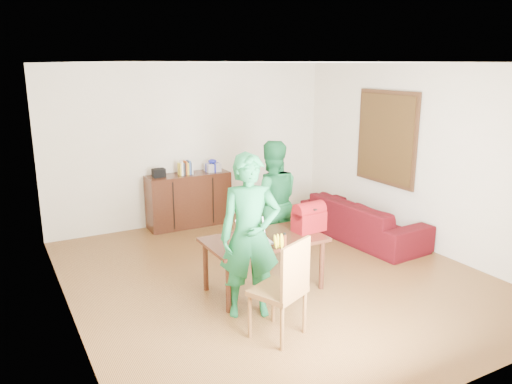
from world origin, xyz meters
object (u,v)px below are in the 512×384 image
person_far (271,202)px  bottle (284,240)px  red_bag (309,220)px  chair (279,308)px  table (264,244)px  person_near (250,236)px  laptop (256,239)px  sofa (362,219)px

person_far → bottle: size_ratio=10.64×
bottle → red_bag: bearing=29.8°
person_far → chair: bearing=80.2°
table → red_bag: bearing=-3.1°
chair → person_near: person_near is taller
table → person_far: bearing=54.4°
chair → bottle: (0.47, 0.66, 0.44)m
laptop → table: bearing=36.1°
table → red_bag: red_bag is taller
table → laptop: bearing=-150.6°
table → sofa: table is taller
person_far → sofa: person_far is taller
chair → person_near: bearing=68.5°
chair → laptop: size_ratio=2.77×
person_near → sofa: person_near is taller
chair → sofa: size_ratio=0.49×
laptop → sofa: laptop is taller
table → bottle: bearing=-79.5°
table → laptop: 0.23m
person_near → table: bearing=67.5°
table → person_far: 0.96m
bottle → table: bearing=100.4°
table → bottle: bottle is taller
sofa → person_near: bearing=112.2°
bottle → person_near: bearing=-169.6°
person_far → sofa: bearing=-158.0°
person_far → sofa: 1.82m
person_near → red_bag: 1.13m
person_near → laptop: person_near is taller
bottle → person_far: bearing=66.8°
person_near → sofa: size_ratio=0.84×
person_far → red_bag: bearing=114.6°
person_far → bottle: person_far is taller
person_near → person_far: (0.96, 1.19, -0.05)m
table → person_far: size_ratio=0.83×
chair → person_far: person_far is taller
red_bag → sofa: bearing=23.9°
table → chair: bearing=-111.6°
red_bag → table: bearing=172.1°
table → chair: (-0.40, -1.01, -0.28)m
person_near → bottle: 0.52m
person_near → person_far: person_near is taller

